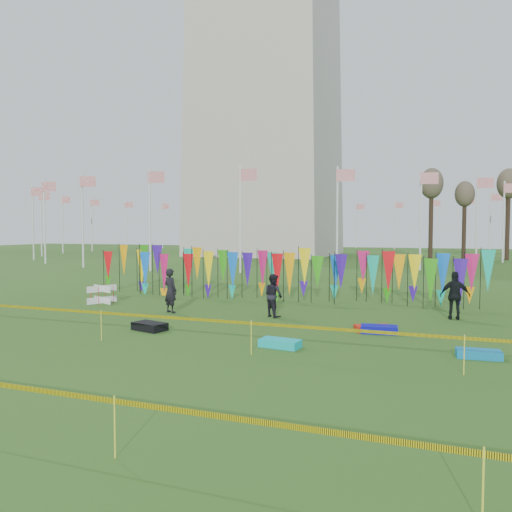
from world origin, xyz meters
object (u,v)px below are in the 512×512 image
(person_left, at_px, (170,291))
(kite_bag_red, at_px, (373,328))
(kite_bag_blue, at_px, (379,329))
(kite_bag_teal, at_px, (479,354))
(box_kite, at_px, (102,294))
(person_mid, at_px, (273,295))
(person_right, at_px, (455,296))
(kite_bag_turquoise, at_px, (280,343))
(kite_bag_black, at_px, (150,326))

(person_left, height_order, kite_bag_red, person_left)
(kite_bag_blue, xyz_separation_m, kite_bag_red, (-0.22, 0.15, -0.02))
(kite_bag_teal, bearing_deg, kite_bag_red, 140.91)
(box_kite, height_order, person_mid, person_mid)
(box_kite, bearing_deg, person_left, -14.78)
(person_right, relative_size, kite_bag_blue, 1.56)
(kite_bag_blue, bearing_deg, kite_bag_red, 146.22)
(kite_bag_turquoise, relative_size, kite_bag_black, 1.01)
(kite_bag_turquoise, xyz_separation_m, kite_bag_teal, (5.04, 0.66, -0.01))
(box_kite, height_order, kite_bag_black, box_kite)
(box_kite, relative_size, kite_bag_turquoise, 0.73)
(box_kite, distance_m, kite_bag_black, 6.73)
(person_mid, bearing_deg, kite_bag_red, -168.00)
(person_right, xyz_separation_m, kite_bag_black, (-9.24, -5.50, -0.74))
(person_left, bearing_deg, kite_bag_teal, -177.26)
(person_left, distance_m, kite_bag_blue, 8.19)
(person_mid, relative_size, kite_bag_blue, 1.44)
(box_kite, bearing_deg, person_right, 4.72)
(box_kite, distance_m, kite_bag_turquoise, 11.04)
(box_kite, distance_m, person_right, 14.47)
(person_mid, relative_size, kite_bag_black, 1.47)
(box_kite, relative_size, person_left, 0.47)
(box_kite, height_order, kite_bag_teal, box_kite)
(kite_bag_blue, height_order, kite_bag_teal, kite_bag_blue)
(box_kite, height_order, kite_bag_blue, box_kite)
(kite_bag_blue, height_order, kite_bag_black, kite_bag_black)
(box_kite, distance_m, kite_bag_blue, 12.33)
(kite_bag_red, height_order, kite_bag_teal, same)
(kite_bag_black, relative_size, kite_bag_teal, 1.02)
(person_left, height_order, person_right, person_right)
(kite_bag_blue, distance_m, kite_bag_red, 0.27)
(person_left, height_order, kite_bag_turquoise, person_left)
(person_left, bearing_deg, box_kite, 5.05)
(person_left, height_order, kite_bag_black, person_left)
(box_kite, bearing_deg, kite_bag_teal, -16.47)
(person_mid, height_order, kite_bag_black, person_mid)
(kite_bag_turquoise, distance_m, kite_bag_teal, 5.09)
(person_right, bearing_deg, kite_bag_red, 48.66)
(person_right, bearing_deg, person_mid, 11.96)
(person_left, xyz_separation_m, kite_bag_black, (1.11, -3.24, -0.74))
(box_kite, height_order, kite_bag_red, box_kite)
(person_left, xyz_separation_m, person_right, (10.35, 2.26, 0.01))
(kite_bag_red, bearing_deg, person_mid, 159.01)
(kite_bag_black, bearing_deg, kite_bag_turquoise, -9.11)
(person_left, xyz_separation_m, kite_bag_red, (7.86, -0.94, -0.76))
(kite_bag_blue, relative_size, kite_bag_red, 1.01)
(kite_bag_turquoise, bearing_deg, kite_bag_teal, 7.45)
(kite_bag_turquoise, height_order, kite_bag_blue, kite_bag_blue)
(box_kite, bearing_deg, kite_bag_red, -9.55)
(person_mid, bearing_deg, kite_bag_teal, -176.69)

